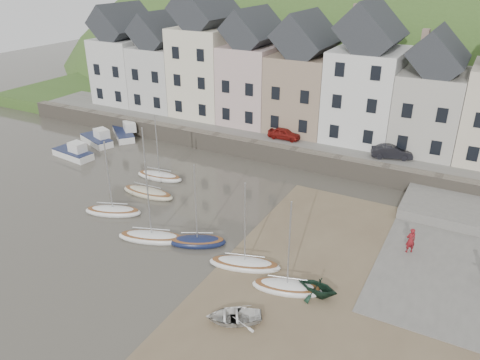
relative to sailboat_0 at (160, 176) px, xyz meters
The scene contains 23 objects.
ground 12.82m from the sailboat_0, 40.92° to the right, with size 160.00×160.00×0.00m, color #403C32.
quay_land 25.52m from the sailboat_0, 67.69° to the left, with size 90.00×30.00×1.50m, color #3D5B24.
quay_street 15.56m from the sailboat_0, 51.34° to the left, with size 70.00×7.00×0.10m, color slate.
seawall 12.97m from the sailboat_0, 41.62° to the left, with size 70.00×1.20×1.80m, color slate.
beach 22.32m from the sailboat_0, 22.09° to the right, with size 18.00×26.00×0.06m, color brown.
slipway 24.69m from the sailboat_0, ahead, with size 8.00×18.00×0.12m, color slate.
hillside 54.94m from the sailboat_0, 84.81° to the left, with size 134.40×84.00×84.00m.
townhouse_terrace 20.60m from the sailboat_0, 53.74° to the left, with size 61.05×8.00×13.93m.
sailboat_0 is the anchor object (origin of this frame).
sailboat_1 7.11m from the sailboat_0, 83.47° to the right, with size 4.76×3.08×6.32m.
sailboat_2 3.41m from the sailboat_0, 69.45° to the right, with size 5.05×1.72×6.32m.
sailboat_3 10.51m from the sailboat_0, 55.75° to the right, with size 5.20×3.10×6.32m.
sailboat_4 15.74m from the sailboat_0, 32.42° to the right, with size 4.97×2.85×6.32m.
sailboat_5 11.85m from the sailboat_0, 39.92° to the right, with size 4.29×3.19×6.32m.
sailboat_6 19.09m from the sailboat_0, 29.29° to the right, with size 4.54×2.62×6.32m.
motorboat_0 12.20m from the sailboat_0, 160.20° to the left, with size 4.89×3.22×1.70m.
motorboat_1 10.71m from the sailboat_0, behind, with size 4.76×2.31×1.70m.
motorboat_2 12.60m from the sailboat_0, 145.03° to the left, with size 4.99×4.57×1.70m.
rowboat_white 20.07m from the sailboat_0, 41.19° to the right, with size 2.20×3.08×0.64m, color white.
rowboat_green 20.48m from the sailboat_0, 25.93° to the right, with size 2.13×2.47×1.30m, color #142E20.
person_red 22.49m from the sailboat_0, ahead, with size 0.67×0.44×1.84m, color maroon.
car_left 13.56m from the sailboat_0, 55.78° to the left, with size 1.35×3.36×1.14m, color maroon.
car_right 21.52m from the sailboat_0, 31.20° to the left, with size 1.28×3.68×1.21m, color black.
Camera 1 is at (15.23, -22.31, 18.10)m, focal length 34.89 mm.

